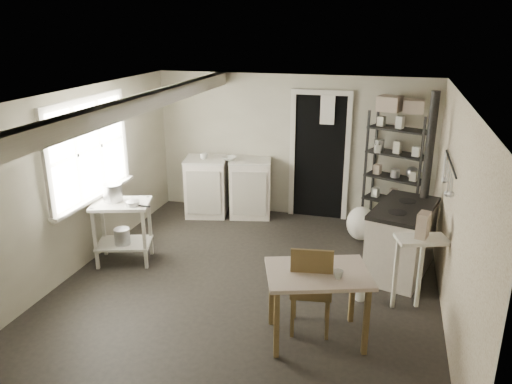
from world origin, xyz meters
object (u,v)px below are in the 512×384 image
(stockpot, at_px, (113,194))
(base_cabinets, at_px, (229,188))
(work_table, at_px, (317,305))
(stove, at_px, (401,241))
(shelf_rack, at_px, (395,172))
(chair, at_px, (311,287))
(prep_table, at_px, (123,234))
(flour_sack, at_px, (361,224))

(stockpot, bearing_deg, base_cabinets, 65.39)
(base_cabinets, bearing_deg, stockpot, -127.17)
(work_table, bearing_deg, stove, 64.50)
(shelf_rack, relative_size, chair, 1.84)
(work_table, relative_size, chair, 1.00)
(stove, xyz_separation_m, chair, (-0.90, -1.54, 0.04))
(base_cabinets, bearing_deg, chair, -69.91)
(prep_table, relative_size, flour_sack, 1.65)
(work_table, distance_m, flour_sack, 2.61)
(base_cabinets, relative_size, flour_sack, 2.86)
(base_cabinets, distance_m, flour_sack, 2.26)
(base_cabinets, height_order, flour_sack, base_cabinets)
(base_cabinets, relative_size, work_table, 1.46)
(prep_table, xyz_separation_m, shelf_rack, (3.42, 2.03, 0.55))
(stockpot, bearing_deg, prep_table, -15.08)
(stove, bearing_deg, chair, -104.98)
(work_table, bearing_deg, chair, 118.54)
(work_table, height_order, flour_sack, work_table)
(stove, xyz_separation_m, flour_sack, (-0.56, 0.90, -0.20))
(prep_table, xyz_separation_m, stockpot, (-0.12, 0.03, 0.54))
(shelf_rack, xyz_separation_m, work_table, (-0.68, -3.07, -0.57))
(prep_table, height_order, base_cabinets, base_cabinets)
(stove, bearing_deg, work_table, -100.32)
(stockpot, relative_size, shelf_rack, 0.14)
(work_table, bearing_deg, shelf_rack, 77.54)
(shelf_rack, height_order, work_table, shelf_rack)
(base_cabinets, xyz_separation_m, shelf_rack, (2.63, 0.00, 0.49))
(stockpot, relative_size, work_table, 0.27)
(flour_sack, bearing_deg, chair, -97.95)
(base_cabinets, bearing_deg, prep_table, -123.90)
(base_cabinets, distance_m, shelf_rack, 2.67)
(stove, distance_m, chair, 1.78)
(base_cabinets, xyz_separation_m, stove, (2.76, -1.37, -0.02))
(prep_table, height_order, flour_sack, prep_table)
(chair, relative_size, flour_sack, 1.96)
(stove, bearing_deg, base_cabinets, 168.84)
(prep_table, bearing_deg, base_cabinets, 68.67)
(stockpot, distance_m, stove, 3.76)
(base_cabinets, height_order, chair, chair)
(stockpot, relative_size, stove, 0.23)
(prep_table, relative_size, base_cabinets, 0.58)
(shelf_rack, distance_m, stove, 1.47)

